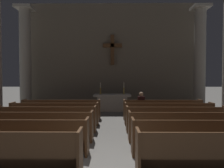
% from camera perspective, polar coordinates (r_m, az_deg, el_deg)
% --- Properties ---
extents(pew_left_row_2, '(3.71, 0.50, 0.95)m').
position_cam_1_polar(pew_left_row_2, '(6.02, -24.91, -13.07)').
color(pew_left_row_2, brown).
rests_on(pew_left_row_2, ground).
extents(pew_left_row_3, '(3.71, 0.50, 0.95)m').
position_cam_1_polar(pew_left_row_3, '(7.03, -20.87, -10.87)').
color(pew_left_row_3, brown).
rests_on(pew_left_row_3, ground).
extents(pew_left_row_4, '(3.71, 0.50, 0.95)m').
position_cam_1_polar(pew_left_row_4, '(8.07, -17.90, -9.19)').
color(pew_left_row_4, brown).
rests_on(pew_left_row_4, ground).
extents(pew_left_row_5, '(3.71, 0.50, 0.95)m').
position_cam_1_polar(pew_left_row_5, '(9.14, -15.63, -7.88)').
color(pew_left_row_5, brown).
rests_on(pew_left_row_5, ground).
extents(pew_left_row_6, '(3.71, 0.50, 0.95)m').
position_cam_1_polar(pew_left_row_6, '(10.22, -13.85, -6.84)').
color(pew_left_row_6, brown).
rests_on(pew_left_row_6, ground).
extents(pew_right_row_2, '(3.71, 0.50, 0.95)m').
position_cam_1_polar(pew_right_row_2, '(5.94, 24.12, -13.27)').
color(pew_right_row_2, brown).
rests_on(pew_right_row_2, ground).
extents(pew_right_row_3, '(3.71, 0.50, 0.95)m').
position_cam_1_polar(pew_right_row_3, '(6.96, 20.32, -10.99)').
color(pew_right_row_3, brown).
rests_on(pew_right_row_3, ground).
extents(pew_right_row_4, '(3.71, 0.50, 0.95)m').
position_cam_1_polar(pew_right_row_4, '(8.01, 17.54, -9.27)').
color(pew_right_row_4, brown).
rests_on(pew_right_row_4, ground).
extents(pew_right_row_5, '(3.71, 0.50, 0.95)m').
position_cam_1_polar(pew_right_row_5, '(9.08, 15.43, -7.94)').
color(pew_right_row_5, brown).
rests_on(pew_right_row_5, ground).
extents(pew_right_row_6, '(3.71, 0.50, 0.95)m').
position_cam_1_polar(pew_right_row_6, '(10.17, 13.78, -6.88)').
color(pew_right_row_6, brown).
rests_on(pew_right_row_6, ground).
extents(column_left_third, '(1.01, 1.01, 6.28)m').
position_cam_1_polar(column_left_third, '(13.56, -22.96, 6.12)').
color(column_left_third, '#9E998E').
rests_on(column_left_third, ground).
extents(column_right_third, '(1.01, 1.01, 6.28)m').
position_cam_1_polar(column_right_third, '(13.48, 23.21, 6.14)').
color(column_right_third, '#9E998E').
rests_on(column_right_third, ground).
extents(altar, '(2.20, 0.90, 1.01)m').
position_cam_1_polar(altar, '(12.30, 0.05, -5.06)').
color(altar, '#BCB7AD').
rests_on(altar, ground).
extents(candlestick_left, '(0.16, 0.16, 0.71)m').
position_cam_1_polar(candlestick_left, '(12.26, -3.23, -1.78)').
color(candlestick_left, '#B79338').
rests_on(candlestick_left, altar).
extents(candlestick_right, '(0.16, 0.16, 0.71)m').
position_cam_1_polar(candlestick_right, '(12.25, 3.32, -1.79)').
color(candlestick_right, '#B79338').
rests_on(candlestick_right, altar).
extents(apse_with_cross, '(11.62, 0.49, 7.01)m').
position_cam_1_polar(apse_with_cross, '(14.13, 0.11, 7.92)').
color(apse_with_cross, '#706656').
rests_on(apse_with_cross, ground).
extents(lone_worshipper, '(0.32, 0.43, 1.32)m').
position_cam_1_polar(lone_worshipper, '(9.99, 8.03, -5.76)').
color(lone_worshipper, '#26262B').
rests_on(lone_worshipper, ground).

